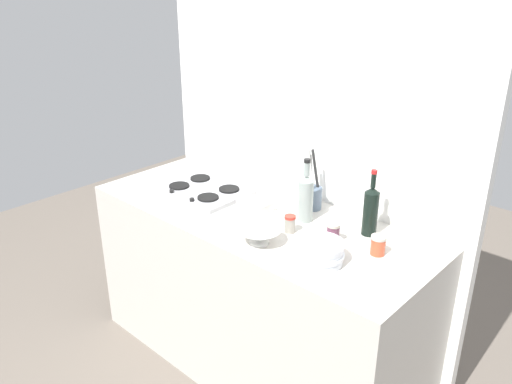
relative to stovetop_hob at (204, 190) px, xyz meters
name	(u,v)px	position (x,y,z in m)	size (l,w,h in m)	color
ground_plane	(256,359)	(0.39, -0.01, -0.91)	(6.00, 6.00, 0.00)	#6B6056
counter_block	(256,291)	(0.39, -0.01, -0.46)	(1.80, 0.70, 0.90)	beige
backsplash_panel	(305,155)	(0.39, 0.37, 0.20)	(1.90, 0.06, 2.23)	white
stovetop_hob	(204,190)	(0.00, 0.00, 0.00)	(0.46, 0.34, 0.04)	#B2B2B7
plate_stack	(318,252)	(0.89, -0.17, 0.03)	(0.22, 0.22, 0.09)	white
wine_bottle_leftmost	(371,210)	(0.91, 0.19, 0.11)	(0.07, 0.07, 0.31)	black
wine_bottle_mid_left	(306,197)	(0.61, 0.10, 0.11)	(0.07, 0.07, 0.31)	gray
mixing_bowl	(259,235)	(0.60, -0.22, 0.02)	(0.19, 0.19, 0.07)	white
butter_dish	(255,205)	(0.36, 0.02, 0.01)	(0.17, 0.09, 0.06)	white
utensil_crock	(313,196)	(0.55, 0.23, 0.06)	(0.09, 0.09, 0.31)	slate
condiment_jar_front	(290,224)	(0.64, -0.04, 0.03)	(0.05, 0.05, 0.08)	#9E998C
condiment_jar_rear	(333,233)	(0.84, 0.01, 0.03)	(0.06, 0.06, 0.09)	#66384C
condiment_jar_spare	(378,245)	(1.04, 0.05, 0.03)	(0.07, 0.07, 0.09)	#C64C2D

